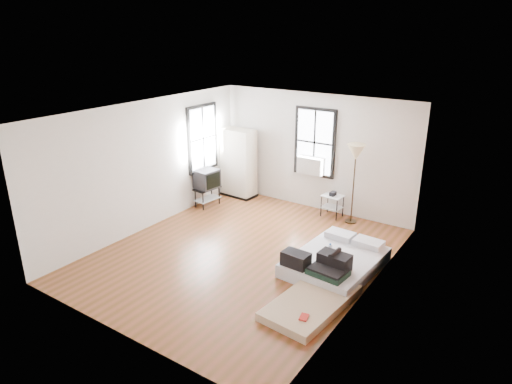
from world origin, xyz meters
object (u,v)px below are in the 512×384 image
Objects in this scene: mattress_main at (335,260)px; mattress_bare at (316,295)px; side_table at (332,200)px; tv_stand at (207,180)px; wardrobe at (239,163)px; floor_lamp at (356,156)px.

mattress_bare is (0.20, -1.16, -0.05)m from mattress_main.
mattress_bare is at bearing -76.94° from mattress_main.
tv_stand is at bearing -158.82° from side_table.
wardrobe is (-3.94, 3.32, 0.77)m from mattress_bare.
wardrobe reaches higher than side_table.
side_table is at bearing 119.51° from mattress_main.
floor_lamp is at bearing 24.07° from tv_stand.
floor_lamp is 3.64m from tv_stand.
wardrobe is at bearing 153.31° from mattress_main.
floor_lamp reaches higher than mattress_main.
mattress_bare is 4.78m from tv_stand.
side_table reaches higher than mattress_main.
floor_lamp is at bearing -7.80° from side_table.
mattress_bare is at bearing -76.71° from floor_lamp.
wardrobe is at bearing 180.00° from floor_lamp.
mattress_main is at bearing -27.29° from wardrobe.
mattress_main is 1.09× the size of mattress_bare.
wardrobe is 0.97× the size of floor_lamp.
wardrobe is (-3.74, 2.16, 0.72)m from mattress_main.
wardrobe is 2.69m from side_table.
mattress_bare is at bearing -69.10° from side_table.
mattress_bare is 1.95× the size of tv_stand.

